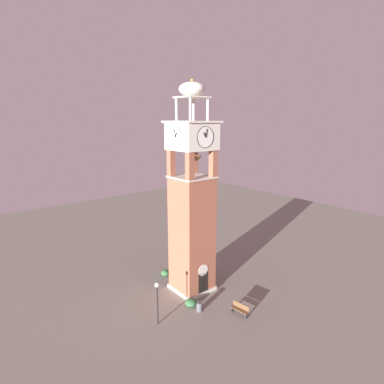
% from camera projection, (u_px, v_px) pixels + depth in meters
% --- Properties ---
extents(ground, '(80.00, 80.00, 0.00)m').
position_uv_depth(ground, '(192.00, 288.00, 30.51)').
color(ground, gray).
extents(clock_tower, '(3.81, 3.81, 19.32)m').
position_uv_depth(clock_tower, '(192.00, 210.00, 28.75)').
color(clock_tower, '#93543D').
rests_on(clock_tower, ground).
extents(park_bench, '(0.63, 1.64, 0.95)m').
position_uv_depth(park_bench, '(240.00, 309.00, 26.32)').
color(park_bench, brown).
rests_on(park_bench, ground).
extents(lamp_post, '(0.36, 0.36, 3.60)m').
position_uv_depth(lamp_post, '(157.00, 295.00, 24.65)').
color(lamp_post, black).
rests_on(lamp_post, ground).
extents(trash_bin, '(0.52, 0.52, 0.80)m').
position_uv_depth(trash_bin, '(199.00, 307.00, 26.83)').
color(trash_bin, '#4C4C51').
rests_on(trash_bin, ground).
extents(shrub_near_entry, '(0.87, 0.87, 0.64)m').
position_uv_depth(shrub_near_entry, '(165.00, 273.00, 32.93)').
color(shrub_near_entry, '#336638').
rests_on(shrub_near_entry, ground).
extents(shrub_left_of_tower, '(1.03, 1.03, 0.60)m').
position_uv_depth(shrub_left_of_tower, '(191.00, 302.00, 27.61)').
color(shrub_left_of_tower, '#336638').
rests_on(shrub_left_of_tower, ground).
extents(shrub_behind_bench, '(1.10, 1.10, 1.07)m').
position_uv_depth(shrub_behind_bench, '(198.00, 264.00, 34.40)').
color(shrub_behind_bench, '#336638').
rests_on(shrub_behind_bench, ground).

